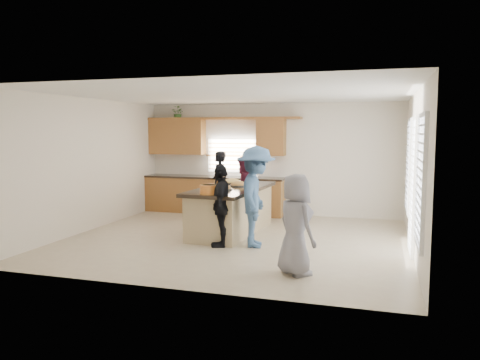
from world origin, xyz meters
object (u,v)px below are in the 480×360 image
(woman_left_back, at_px, (219,183))
(woman_left_mid, at_px, (243,188))
(woman_left_front, at_px, (221,206))
(island, at_px, (231,211))
(woman_right_back, at_px, (256,197))
(salad_bowl, at_px, (209,189))
(woman_right_front, at_px, (296,225))

(woman_left_back, distance_m, woman_left_mid, 1.02)
(woman_left_front, bearing_deg, island, 175.99)
(woman_right_back, bearing_deg, woman_left_front, 94.66)
(woman_right_back, bearing_deg, salad_bowl, 85.43)
(woman_left_back, height_order, woman_left_front, woman_left_back)
(island, height_order, woman_left_back, woman_left_back)
(woman_left_mid, xyz_separation_m, woman_left_front, (0.32, -2.50, -0.01))
(island, relative_size, woman_left_back, 1.72)
(woman_left_mid, height_order, woman_right_back, woman_right_back)
(salad_bowl, relative_size, woman_left_mid, 0.23)
(island, xyz_separation_m, woman_right_back, (0.80, -1.01, 0.47))
(woman_left_back, bearing_deg, salad_bowl, -4.42)
(woman_left_front, bearing_deg, woman_left_back, -172.78)
(woman_left_back, distance_m, woman_right_front, 5.19)
(salad_bowl, height_order, woman_left_back, woman_left_back)
(woman_left_front, relative_size, woman_right_front, 1.00)
(island, distance_m, woman_right_front, 3.08)
(island, bearing_deg, salad_bowl, -90.74)
(salad_bowl, distance_m, woman_right_back, 0.89)
(woman_right_front, bearing_deg, woman_left_front, 6.54)
(salad_bowl, height_order, woman_left_front, woman_left_front)
(woman_left_back, bearing_deg, woman_left_front, -0.46)
(woman_left_mid, xyz_separation_m, woman_right_front, (1.92, -3.81, -0.02))
(woman_left_mid, distance_m, woman_right_back, 2.52)
(island, height_order, salad_bowl, salad_bowl)
(salad_bowl, distance_m, woman_right_front, 2.35)
(woman_left_mid, bearing_deg, salad_bowl, -9.89)
(woman_left_mid, bearing_deg, woman_right_front, 15.54)
(woman_left_mid, distance_m, woman_left_front, 2.52)
(woman_left_front, distance_m, woman_right_front, 2.07)
(woman_right_back, height_order, woman_right_front, woman_right_back)
(salad_bowl, xyz_separation_m, woman_right_front, (1.87, -1.39, -0.30))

